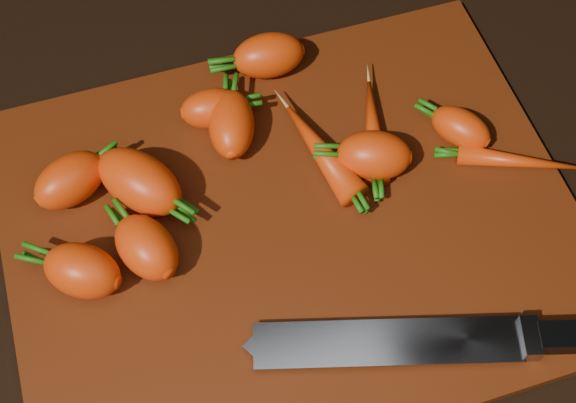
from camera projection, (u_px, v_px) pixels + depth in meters
name	position (u px, v px, depth m)	size (l,w,h in m)	color
ground	(291.00, 230.00, 0.72)	(2.00, 2.00, 0.01)	black
cutting_board	(291.00, 224.00, 0.72)	(0.50, 0.40, 0.01)	#4E1C08
carrot_0	(70.00, 180.00, 0.71)	(0.07, 0.04, 0.04)	#E83E0C
carrot_1	(82.00, 271.00, 0.66)	(0.07, 0.05, 0.05)	#E83E0C
carrot_2	(140.00, 182.00, 0.70)	(0.09, 0.05, 0.05)	#E83E0C
carrot_3	(232.00, 124.00, 0.74)	(0.07, 0.04, 0.04)	#E83E0C
carrot_4	(268.00, 55.00, 0.78)	(0.07, 0.04, 0.04)	#E83E0C
carrot_5	(212.00, 108.00, 0.75)	(0.06, 0.04, 0.04)	#E83E0C
carrot_6	(461.00, 128.00, 0.74)	(0.06, 0.03, 0.03)	#E83E0C
carrot_7	(373.00, 130.00, 0.75)	(0.11, 0.02, 0.02)	#E83E0C
carrot_8	(519.00, 161.00, 0.73)	(0.11, 0.02, 0.02)	#E83E0C
carrot_9	(320.00, 151.00, 0.73)	(0.11, 0.03, 0.03)	#E83E0C
carrot_10	(147.00, 247.00, 0.67)	(0.07, 0.05, 0.05)	#E83E0C
carrot_11	(374.00, 155.00, 0.72)	(0.07, 0.05, 0.05)	#E83E0C
knife	(414.00, 342.00, 0.64)	(0.35, 0.13, 0.02)	gray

